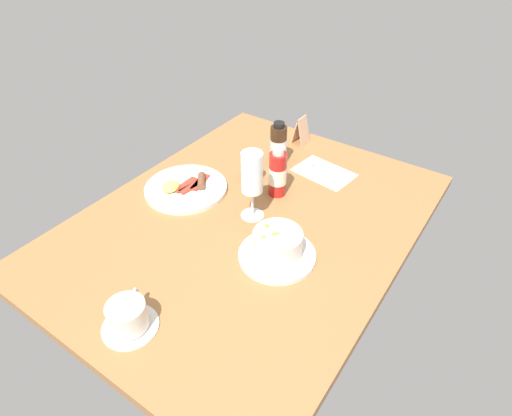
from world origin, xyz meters
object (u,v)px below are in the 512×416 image
object	(u,v)px
coffee_cup	(128,317)
menu_card	(301,130)
breakfast_plate	(186,188)
wine_glass	(252,176)
cutlery_setting	(323,172)
sauce_bottle_red	(278,174)
porridge_bowl	(277,246)
sauce_bottle_brown	(278,145)
jam_jar	(253,171)

from	to	relation	value
coffee_cup	menu_card	bearing A→B (deg)	6.71
breakfast_plate	wine_glass	bearing A→B (deg)	-86.30
cutlery_setting	sauce_bottle_red	xyz separation A→B (cm)	(-18.56, 6.08, 6.95)
menu_card	wine_glass	bearing A→B (deg)	-167.04
sauce_bottle_red	menu_card	bearing A→B (deg)	17.75
porridge_bowl	coffee_cup	world-z (taller)	porridge_bowl
cutlery_setting	sauce_bottle_red	distance (cm)	20.73
breakfast_plate	menu_card	xyz separation A→B (cm)	(46.62, -13.71, 3.88)
coffee_cup	menu_card	distance (cm)	92.02
sauce_bottle_brown	wine_glass	bearing A→B (deg)	-161.61
sauce_bottle_red	breakfast_plate	size ratio (longest dim) A/B	0.63
sauce_bottle_brown	breakfast_plate	size ratio (longest dim) A/B	0.59
porridge_bowl	cutlery_setting	distance (cm)	43.06
wine_glass	sauce_bottle_brown	xyz separation A→B (cm)	(28.08, 9.34, -6.70)
coffee_cup	breakfast_plate	bearing A→B (deg)	28.66
jam_jar	sauce_bottle_brown	xyz separation A→B (cm)	(12.86, -1.32, 3.82)
wine_glass	jam_jar	size ratio (longest dim) A/B	3.39
jam_jar	cutlery_setting	bearing A→B (deg)	-45.31
cutlery_setting	coffee_cup	world-z (taller)	coffee_cup
sauce_bottle_red	coffee_cup	bearing A→B (deg)	-179.50
jam_jar	breakfast_plate	size ratio (longest dim) A/B	0.24
porridge_bowl	sauce_bottle_red	size ratio (longest dim) A/B	1.24
porridge_bowl	menu_card	world-z (taller)	menu_card
jam_jar	sauce_bottle_brown	bearing A→B (deg)	-5.87
breakfast_plate	menu_card	size ratio (longest dim) A/B	2.61
breakfast_plate	menu_card	bearing A→B (deg)	-16.39
porridge_bowl	coffee_cup	size ratio (longest dim) A/B	1.59
sauce_bottle_red	jam_jar	bearing A→B (deg)	78.55
jam_jar	sauce_bottle_brown	size ratio (longest dim) A/B	0.40
cutlery_setting	wine_glass	xyz separation A→B (cm)	(-31.65, 5.94, 13.33)
jam_jar	porridge_bowl	bearing A→B (deg)	-135.11
coffee_cup	jam_jar	world-z (taller)	coffee_cup
porridge_bowl	wine_glass	world-z (taller)	wine_glass
jam_jar	sauce_bottle_red	size ratio (longest dim) A/B	0.38
porridge_bowl	jam_jar	size ratio (longest dim) A/B	3.27
wine_glass	breakfast_plate	distance (cm)	27.26
coffee_cup	cutlery_setting	bearing A→B (deg)	-4.07
sauce_bottle_brown	breakfast_plate	xyz separation A→B (cm)	(-29.64, 14.75, -5.97)
cutlery_setting	jam_jar	bearing A→B (deg)	134.69
wine_glass	sauce_bottle_brown	distance (cm)	30.35
wine_glass	breakfast_plate	world-z (taller)	wine_glass
cutlery_setting	jam_jar	xyz separation A→B (cm)	(-16.42, 16.60, 2.80)
sauce_bottle_brown	sauce_bottle_red	distance (cm)	17.59
breakfast_plate	sauce_bottle_brown	bearing A→B (deg)	-26.45
sauce_bottle_brown	menu_card	size ratio (longest dim) A/B	1.55
coffee_cup	breakfast_plate	world-z (taller)	coffee_cup
porridge_bowl	sauce_bottle_brown	world-z (taller)	sauce_bottle_brown
cutlery_setting	breakfast_plate	distance (cm)	44.77
porridge_bowl	sauce_bottle_brown	bearing A→B (deg)	32.14
wine_glass	sauce_bottle_brown	size ratio (longest dim) A/B	1.37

